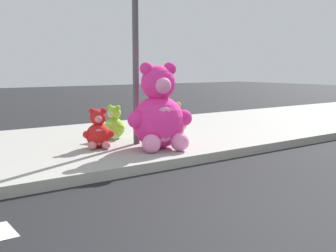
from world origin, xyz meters
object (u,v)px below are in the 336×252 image
object	(u,v)px
plush_tan	(173,125)
sign_pole	(136,47)
plush_red	(98,132)
plush_lime	(114,125)
plush_pink_large	(159,114)

from	to	relation	value
plush_tan	sign_pole	bearing A→B (deg)	175.83
sign_pole	plush_red	world-z (taller)	sign_pole
sign_pole	plush_lime	distance (m)	1.62
sign_pole	plush_red	bearing A→B (deg)	176.18
plush_pink_large	sign_pole	bearing A→B (deg)	97.84
sign_pole	plush_lime	size ratio (longest dim) A/B	4.98
sign_pole	plush_pink_large	distance (m)	1.27
plush_pink_large	plush_lime	world-z (taller)	plush_pink_large
plush_tan	plush_lime	distance (m)	1.14
plush_lime	plush_red	bearing A→B (deg)	-134.22
sign_pole	plush_lime	bearing A→B (deg)	94.25
plush_red	sign_pole	bearing A→B (deg)	-3.82
plush_lime	plush_red	distance (m)	0.96
plush_red	plush_tan	bearing A→B (deg)	-4.00
plush_pink_large	plush_red	size ratio (longest dim) A/B	2.12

